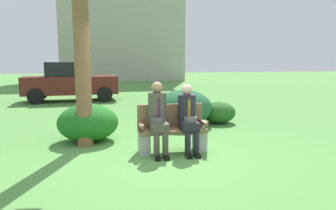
% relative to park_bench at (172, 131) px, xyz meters
% --- Properties ---
extents(ground_plane, '(80.00, 80.00, 0.00)m').
position_rel_park_bench_xyz_m(ground_plane, '(-0.12, -0.30, -0.39)').
color(ground_plane, '#528D41').
extents(park_bench, '(1.29, 0.44, 0.90)m').
position_rel_park_bench_xyz_m(park_bench, '(0.00, 0.00, 0.00)').
color(park_bench, brown).
rests_on(park_bench, ground).
extents(seated_man_left, '(0.34, 0.72, 1.35)m').
position_rel_park_bench_xyz_m(seated_man_left, '(-0.29, -0.12, 0.35)').
color(seated_man_left, '#4C473D').
rests_on(seated_man_left, ground).
extents(seated_man_right, '(0.34, 0.72, 1.29)m').
position_rel_park_bench_xyz_m(seated_man_right, '(0.29, -0.12, 0.33)').
color(seated_man_right, '#23232D').
rests_on(seated_man_right, ground).
extents(shrub_near_bench, '(1.30, 1.19, 0.81)m').
position_rel_park_bench_xyz_m(shrub_near_bench, '(-1.61, 1.12, 0.01)').
color(shrub_near_bench, '#1E661F').
rests_on(shrub_near_bench, ground).
extents(shrub_mid_lawn, '(1.55, 1.42, 0.97)m').
position_rel_park_bench_xyz_m(shrub_mid_lawn, '(0.82, 2.27, 0.09)').
color(shrub_mid_lawn, '#215B35').
rests_on(shrub_mid_lawn, ground).
extents(shrub_far_lawn, '(0.95, 0.87, 0.60)m').
position_rel_park_bench_xyz_m(shrub_far_lawn, '(1.87, 2.39, -0.09)').
color(shrub_far_lawn, '#285E22').
rests_on(shrub_far_lawn, ground).
extents(parked_car_near, '(3.99, 1.90, 1.68)m').
position_rel_park_bench_xyz_m(parked_car_near, '(-2.67, 8.28, 0.45)').
color(parked_car_near, '#591E19').
rests_on(parked_car_near, ground).
extents(building_backdrop, '(11.00, 6.69, 11.82)m').
position_rel_park_bench_xyz_m(building_backdrop, '(0.51, 23.73, 5.54)').
color(building_backdrop, '#AFAE9B').
rests_on(building_backdrop, ground).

